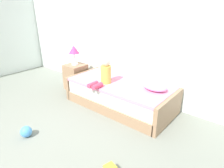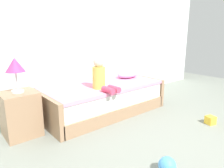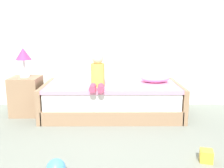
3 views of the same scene
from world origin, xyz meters
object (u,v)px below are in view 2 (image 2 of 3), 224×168
Objects in this scene: bed at (103,98)px; toy_block at (210,120)px; toy_ball at (167,165)px; child_figure at (101,76)px; table_lamp at (15,67)px; nightstand at (20,114)px; pillow at (127,74)px.

toy_block is at bearing -56.71° from bed.
toy_ball is 1.49m from toy_block.
table_lamp is at bearing 167.09° from child_figure.
child_figure reaches higher than nightstand.
table_lamp is at bearing 115.68° from toy_ball.
nightstand is at bearing -178.13° from pillow.
nightstand reaches higher than toy_ball.
table_lamp reaches higher than pillow.
child_figure is (1.14, -0.26, -0.23)m from table_lamp.
toy_block is (2.30, -1.48, -0.24)m from nightstand.
bed is at bearing 123.29° from toy_block.
nightstand is 2.05m from pillow.
child_figure is at bearing -12.91° from table_lamp.
nightstand is 2.74m from toy_block.
child_figure is at bearing -12.91° from nightstand.
table_lamp is (-1.35, 0.03, 0.69)m from bed.
toy_block is at bearing -32.74° from nightstand.
pillow is at bearing 20.20° from child_figure.
toy_ball is (-0.31, -1.48, -0.62)m from child_figure.
bed is 1.35m from nightstand.
bed reaches higher than toy_ball.
table_lamp reaches higher than child_figure.
pillow is (0.89, 0.33, -0.14)m from child_figure.
pillow is at bearing 56.42° from toy_ball.
pillow reaches higher than toy_block.
bed is at bearing -171.69° from pillow.
nightstand is at bearing 0.00° from table_lamp.
table_lamp is at bearing 0.00° from nightstand.
table_lamp reaches higher than bed.
table_lamp reaches higher than toy_ball.
nightstand is at bearing 178.58° from bed.
nightstand is at bearing 167.09° from child_figure.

